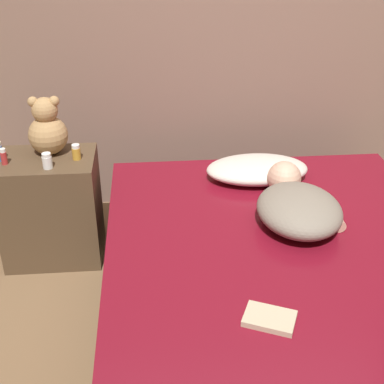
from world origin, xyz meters
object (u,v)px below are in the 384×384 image
at_px(person_lying, 297,205).
at_px(bottle_red, 4,157).
at_px(pillow, 256,169).
at_px(bottle_white, 47,161).
at_px(book, 270,319).
at_px(bottle_amber, 76,152).
at_px(teddy_bear, 47,129).

xyz_separation_m(person_lying, bottle_red, (-1.45, 0.37, 0.14)).
relative_size(pillow, bottle_white, 6.95).
bearing_deg(book, bottle_red, 137.85).
xyz_separation_m(person_lying, bottle_white, (-1.23, 0.30, 0.14)).
distance_m(pillow, bottle_white, 1.13).
height_order(person_lying, book, person_lying).
bearing_deg(person_lying, bottle_amber, 160.41).
bearing_deg(teddy_bear, bottle_white, -85.88).
distance_m(bottle_amber, bottle_white, 0.17).
bearing_deg(person_lying, bottle_white, 166.53).
bearing_deg(bottle_amber, bottle_red, -175.36).
bearing_deg(bottle_amber, pillow, 2.83).
bearing_deg(bottle_red, person_lying, -14.15).
distance_m(person_lying, book, 0.75).
distance_m(teddy_bear, book, 1.55).
height_order(person_lying, bottle_amber, bottle_amber).
distance_m(bottle_red, book, 1.60).
bearing_deg(bottle_red, bottle_amber, 4.64).
relative_size(person_lying, bottle_red, 7.46).
height_order(bottle_red, bottle_white, bottle_red).
xyz_separation_m(teddy_bear, bottle_red, (-0.22, -0.12, -0.10)).
bearing_deg(bottle_white, person_lying, -13.85).
relative_size(bottle_amber, bottle_white, 1.00).
xyz_separation_m(pillow, bottle_white, (-1.11, -0.14, 0.17)).
relative_size(person_lying, teddy_bear, 2.05).
bearing_deg(bottle_amber, bottle_white, -145.37).
height_order(pillow, bottle_white, bottle_white).
xyz_separation_m(bottle_amber, bottle_white, (-0.14, -0.09, -0.00)).
distance_m(person_lying, bottle_red, 1.51).
xyz_separation_m(bottle_red, book, (1.17, -1.06, -0.22)).
distance_m(pillow, book, 1.15).
height_order(bottle_amber, bottle_white, same).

